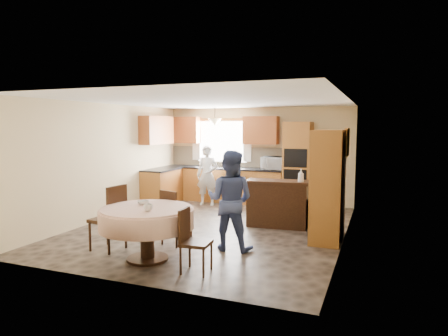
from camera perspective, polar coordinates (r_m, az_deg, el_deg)
floor at (r=8.04m, az=-1.58°, el=-8.53°), size 5.00×6.00×0.01m
ceiling at (r=7.80m, az=-1.63°, el=9.56°), size 5.00×6.00×0.01m
wall_back at (r=10.63m, az=4.73°, el=1.85°), size 5.00×0.02×2.50m
wall_front at (r=5.21m, az=-14.62°, el=-2.64°), size 5.00×0.02×2.50m
wall_left at (r=9.09m, az=-16.27°, el=0.93°), size 0.02×6.00×2.50m
wall_right at (r=7.22m, az=16.98°, el=-0.35°), size 0.02×6.00×2.50m
window at (r=10.93m, az=-0.32°, el=3.82°), size 1.40×0.03×1.10m
curtain_left at (r=11.18m, az=-4.00°, el=4.11°), size 0.22×0.02×1.15m
curtain_right at (r=10.62m, az=3.35°, el=4.02°), size 0.22×0.02×1.15m
base_cab_back at (r=10.72m, az=-0.13°, el=-2.45°), size 3.30×0.60×0.88m
counter_back at (r=10.66m, az=-0.13°, el=-0.01°), size 3.30×0.64×0.04m
base_cab_left at (r=10.50m, az=-8.82°, el=-2.70°), size 0.60×1.20×0.88m
counter_left at (r=10.44m, az=-8.86°, el=-0.21°), size 0.64×1.20×0.04m
backsplash at (r=10.90m, az=0.43°, el=1.60°), size 3.30×0.02×0.55m
wall_cab_left at (r=11.22m, az=-5.61°, el=5.43°), size 0.85×0.33×0.72m
wall_cab_right at (r=10.41m, az=5.30°, el=5.39°), size 0.90×0.33×0.72m
wall_cab_side at (r=10.45m, az=-9.60°, el=5.34°), size 0.33×1.20×0.72m
oven_tower at (r=10.08m, az=10.49°, el=0.46°), size 0.66×0.62×2.12m
oven_upper at (r=9.75m, az=10.16°, el=1.40°), size 0.56×0.01×0.45m
oven_lower at (r=9.80m, az=10.10°, el=-1.51°), size 0.56×0.01×0.45m
pendant at (r=10.47m, az=-1.30°, el=6.57°), size 0.36×0.36×0.18m
sideboard at (r=8.11m, az=7.63°, el=-5.25°), size 1.27×0.60×0.88m
space_heater at (r=8.06m, az=13.33°, el=-6.53°), size 0.49×0.40×0.58m
cupboard at (r=7.24m, az=14.67°, el=-2.45°), size 0.51×1.02×1.95m
dining_table at (r=6.13m, az=-10.96°, el=-7.19°), size 1.41×1.41×0.81m
chair_left at (r=6.74m, az=-15.77°, el=-6.42°), size 0.51×0.51×1.07m
chair_back at (r=6.85m, az=-7.28°, el=-6.64°), size 0.51×0.51×0.95m
chair_right at (r=5.60m, az=-4.71°, el=-9.82°), size 0.41×0.41×0.89m
framed_picture at (r=7.71m, az=17.14°, el=3.55°), size 0.06×0.63×0.52m
microwave at (r=10.17m, az=7.11°, el=0.69°), size 0.60×0.42×0.32m
person_sink at (r=10.19m, az=-2.40°, el=-1.06°), size 0.61×0.45×1.53m
person_dining at (r=6.51m, az=0.89°, el=-4.63°), size 0.81×0.64×1.63m
bowl_sideboard at (r=8.14m, az=4.87°, el=-1.83°), size 0.24×0.24×0.06m
bottle_sideboard at (r=7.92m, az=10.92°, el=-1.23°), size 0.15×0.15×0.31m
cup_table at (r=5.83m, az=-10.79°, el=-5.57°), size 0.14×0.14×0.10m
bowl_table at (r=6.33m, az=-11.45°, el=-4.88°), size 0.21×0.21×0.06m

